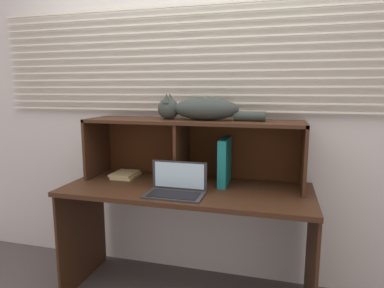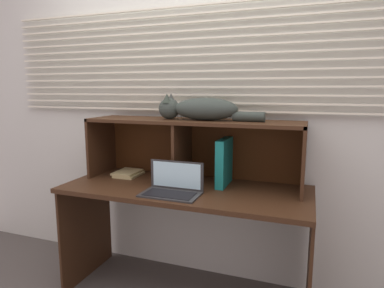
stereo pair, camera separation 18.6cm
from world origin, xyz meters
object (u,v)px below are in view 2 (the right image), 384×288
Objects in this scene: cat at (199,109)px; book_stack at (128,173)px; laptop at (172,187)px; binder_upright at (224,162)px.

book_stack is at bearing -179.32° from cat.
laptop is at bearing -104.70° from cat.
binder_upright is 1.50× the size of book_stack.
laptop is at bearing -130.85° from binder_upright.
laptop is at bearing -30.62° from book_stack.
cat is 0.74m from book_stack.
laptop is (-0.08, -0.29, -0.47)m from cat.
cat reaches higher than book_stack.
cat reaches higher than laptop.
cat is at bearing 180.00° from binder_upright.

